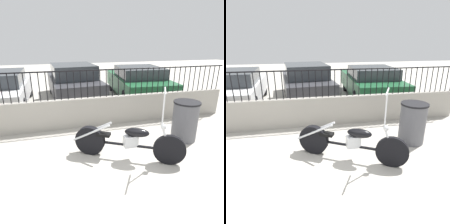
# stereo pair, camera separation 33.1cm
# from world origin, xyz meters

# --- Properties ---
(ground_plane) EXTENTS (40.00, 40.00, 0.00)m
(ground_plane) POSITION_xyz_m (0.00, 0.00, 0.00)
(ground_plane) COLOR #ADA89E
(low_wall) EXTENTS (9.00, 0.18, 0.83)m
(low_wall) POSITION_xyz_m (0.00, 2.78, 0.41)
(low_wall) COLOR #9E998E
(low_wall) RESTS_ON ground_plane
(fence_railing) EXTENTS (9.00, 0.04, 0.78)m
(fence_railing) POSITION_xyz_m (-0.00, 2.78, 1.34)
(fence_railing) COLOR black
(fence_railing) RESTS_ON low_wall
(motorcycle_black) EXTENTS (2.08, 1.24, 1.51)m
(motorcycle_black) POSITION_xyz_m (0.58, 0.92, 0.39)
(motorcycle_black) COLOR black
(motorcycle_black) RESTS_ON ground_plane
(trash_bin) EXTENTS (0.62, 0.62, 0.98)m
(trash_bin) POSITION_xyz_m (2.31, 1.33, 0.49)
(trash_bin) COLOR #56565B
(trash_bin) RESTS_ON ground_plane
(car_dark_grey) EXTENTS (2.13, 4.17, 1.45)m
(car_dark_grey) POSITION_xyz_m (0.02, 5.76, 0.72)
(car_dark_grey) COLOR black
(car_dark_grey) RESTS_ON ground_plane
(car_green) EXTENTS (2.17, 4.33, 1.31)m
(car_green) POSITION_xyz_m (2.72, 5.39, 0.67)
(car_green) COLOR black
(car_green) RESTS_ON ground_plane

